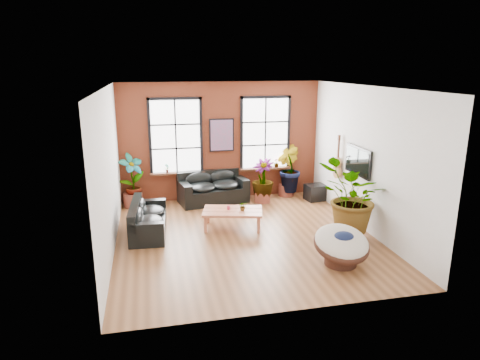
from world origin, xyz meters
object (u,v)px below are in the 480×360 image
Objects in this scene: papasan_chair at (342,245)px; sofa_left at (146,219)px; coffee_table at (233,212)px; sofa_back at (213,188)px.

sofa_left is at bearing 145.29° from papasan_chair.
papasan_chair reaches higher than sofa_left.
sofa_left is 1.22× the size of coffee_table.
sofa_back reaches higher than sofa_left.
sofa_left is 4.66m from papasan_chair.
sofa_left is (-1.94, -2.12, -0.07)m from sofa_back.
papasan_chair is at bearing -40.67° from coffee_table.
sofa_back is 2.87m from sofa_left.
sofa_back is 1.31× the size of coffee_table.
sofa_left reaches higher than coffee_table.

